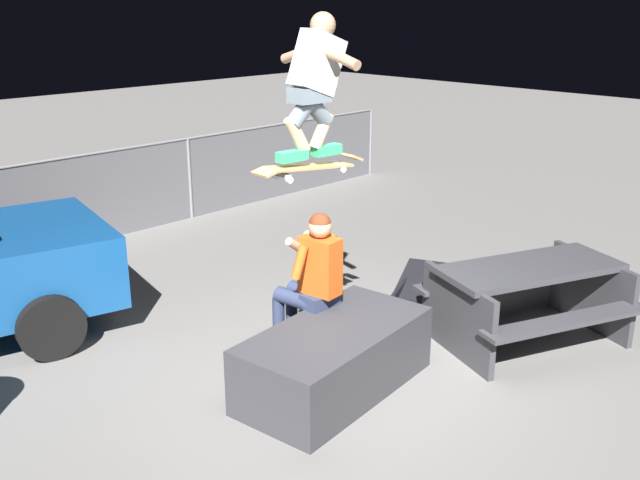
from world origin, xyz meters
The scene contains 8 objects.
ground_plane centered at (0.00, 0.00, 0.00)m, with size 40.00×40.00×0.00m, color slate.
ledge_box_main centered at (-0.11, -0.12, 0.28)m, with size 1.69×0.84×0.55m, color #38383D.
person_sitting_on_ledge centered at (0.11, 0.39, 0.79)m, with size 0.60×0.77×1.39m.
skateboard centered at (0.03, 0.30, 1.79)m, with size 1.03×0.28×0.13m.
skater_airborne centered at (0.09, 0.30, 2.48)m, with size 0.63×0.89×1.12m.
kicker_ramp centered at (1.94, 0.43, 0.05)m, with size 1.43×1.18×0.32m.
picnic_table_back centered at (1.83, -0.76, 0.50)m, with size 2.08×1.88×0.75m.
fence_back centered at (0.00, 4.80, 0.64)m, with size 12.05×0.05×1.19m.
Camera 1 is at (-3.98, -3.79, 3.08)m, focal length 40.81 mm.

